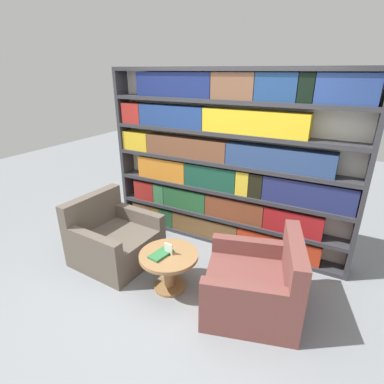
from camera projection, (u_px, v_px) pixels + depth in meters
ground_plane at (174, 296)px, 3.25m from camera, size 14.00×14.00×0.00m
bookshelf at (224, 163)px, 3.90m from camera, size 3.28×0.30×2.31m
armchair_left at (114, 240)px, 3.80m from camera, size 0.94×0.94×0.82m
armchair_right at (255, 285)px, 3.00m from camera, size 1.11×1.11×0.82m
coffee_table at (169, 264)px, 3.26m from camera, size 0.64×0.64×0.44m
table_sign at (168, 250)px, 3.19m from camera, size 0.09×0.06×0.13m
stray_book at (161, 254)px, 3.18m from camera, size 0.18×0.28×0.03m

